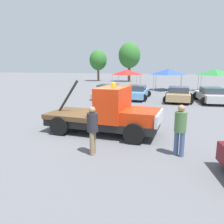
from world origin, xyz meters
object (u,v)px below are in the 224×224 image
parked_car_cream (108,91)px  tree_left (98,60)px  canopy_tent_blue (168,72)px  tree_center (129,55)px  parked_car_silver (211,95)px  traffic_cone (73,113)px  parked_car_skyblue (137,92)px  canopy_tent_red (127,72)px  canopy_tent_green (215,72)px  tow_truck (108,114)px  person_near_truck (180,127)px  person_at_hood (93,127)px  parked_car_tan (179,94)px

parked_car_cream → tree_left: tree_left is taller
canopy_tent_blue → tree_center: 16.79m
parked_car_silver → traffic_cone: size_ratio=8.90×
tree_left → tree_center: 6.69m
parked_car_skyblue → canopy_tent_red: bearing=18.0°
parked_car_silver → tree_center: (-12.16, 23.37, 4.54)m
canopy_tent_blue → tree_center: bearing=119.5°
canopy_tent_green → tree_left: bearing=145.8°
tow_truck → tree_center: bearing=103.8°
person_near_truck → tree_left: (-15.98, 36.36, 3.23)m
person_at_hood → parked_car_cream: size_ratio=0.37×
parked_car_skyblue → parked_car_tan: 3.88m
tow_truck → parked_car_silver: (6.00, 11.15, -0.30)m
person_at_hood → person_near_truck: bearing=10.5°
person_at_hood → parked_car_cream: bearing=101.9°
canopy_tent_red → person_at_hood: bearing=-80.8°
canopy_tent_green → canopy_tent_red: bearing=-179.1°
canopy_tent_red → parked_car_skyblue: bearing=-71.8°
parked_car_cream → traffic_cone: size_ratio=8.68×
parked_car_cream → canopy_tent_green: 14.62m
parked_car_cream → tow_truck: bearing=-164.9°
canopy_tent_green → tree_center: (-13.81, 13.88, 2.80)m
parked_car_silver → tree_left: tree_left is taller
parked_car_tan → canopy_tent_blue: 9.45m
parked_car_cream → canopy_tent_blue: 10.49m
person_at_hood → parked_car_silver: bearing=64.1°
canopy_tent_green → traffic_cone: (-10.78, -17.99, -2.14)m
parked_car_silver → canopy_tent_green: 9.79m
traffic_cone → person_at_hood: bearing=-57.5°
parked_car_tan → tree_left: tree_left is taller
person_near_truck → traffic_cone: 7.79m
person_at_hood → traffic_cone: 6.21m
parked_car_skyblue → tree_center: size_ratio=0.61×
parked_car_silver → canopy_tent_green: (1.66, 9.49, 1.74)m
tow_truck → canopy_tent_green: bearing=73.3°
parked_car_tan → traffic_cone: parked_car_tan is taller
parked_car_silver → traffic_cone: bearing=125.3°
parked_car_cream → canopy_tent_green: bearing=-52.3°
tow_truck → parked_car_cream: 11.89m
tow_truck → person_near_truck: bearing=-26.2°
person_at_hood → tree_left: size_ratio=0.28×
person_at_hood → tree_left: bearing=106.3°
person_at_hood → canopy_tent_green: (7.47, 23.19, 1.37)m
canopy_tent_blue → canopy_tent_green: 5.68m
tow_truck → traffic_cone: (-3.12, 2.65, -0.69)m
person_near_truck → canopy_tent_green: size_ratio=0.53×
person_at_hood → canopy_tent_blue: canopy_tent_blue is taller
parked_car_cream → canopy_tent_blue: (5.51, 8.75, 1.75)m
tree_center → parked_car_silver: bearing=-62.5°
parked_car_silver → parked_car_skyblue: bearing=80.1°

